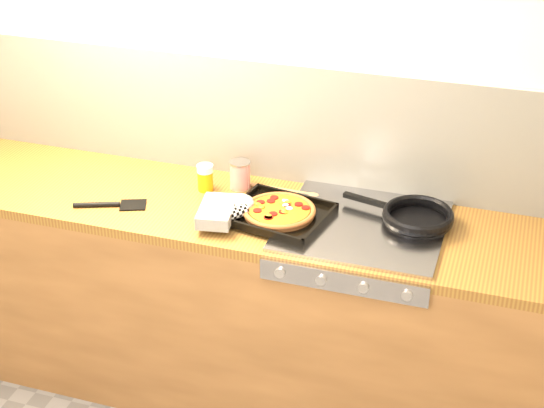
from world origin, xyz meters
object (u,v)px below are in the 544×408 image
(pizza_on_tray, at_px, (263,211))
(tomato_can, at_px, (240,175))
(frying_pan, at_px, (416,217))
(juice_glass, at_px, (205,177))

(pizza_on_tray, relative_size, tomato_can, 4.15)
(pizza_on_tray, relative_size, frying_pan, 1.07)
(pizza_on_tray, distance_m, tomato_can, 0.28)
(pizza_on_tray, relative_size, juice_glass, 4.50)
(frying_pan, xyz_separation_m, tomato_can, (-0.73, 0.08, 0.02))
(frying_pan, height_order, juice_glass, juice_glass)
(tomato_can, relative_size, juice_glass, 1.09)
(frying_pan, bearing_deg, pizza_on_tray, -166.14)
(pizza_on_tray, distance_m, juice_glass, 0.34)
(tomato_can, bearing_deg, frying_pan, -6.49)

